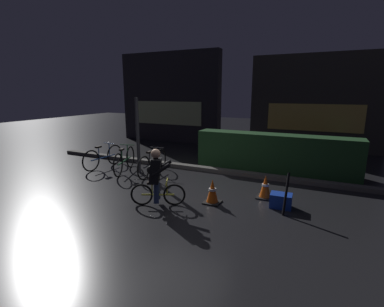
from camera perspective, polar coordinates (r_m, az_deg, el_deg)
The scene contains 14 objects.
ground_plane at distance 6.77m, azimuth -3.75°, elevation -8.30°, with size 40.00×40.00×0.00m, color black.
sidewalk_curb at distance 8.64m, azimuth 3.37°, elevation -3.24°, with size 12.00×0.24×0.12m, color #56544F.
hedge_row at distance 8.90m, azimuth 16.44°, elevation 0.15°, with size 4.80×0.70×1.15m, color #214723.
storefront_left at distance 13.87m, azimuth -4.59°, elevation 11.29°, with size 5.15×0.54×4.25m.
storefront_right at distance 12.72m, azimuth 23.91°, elevation 9.43°, with size 5.21×0.54×3.92m.
street_post at distance 8.46m, azimuth -11.02°, elevation 3.59°, with size 0.10×0.10×2.25m, color #2D2D33.
parked_bike_leftmost at distance 9.40m, azimuth -17.69°, elevation -0.71°, with size 0.46×1.67×0.77m.
parked_bike_left_mid at distance 8.73m, azimuth -13.65°, elevation -1.36°, with size 0.61×1.67×0.80m.
parked_bike_center_left at distance 8.26m, azimuth -8.05°, elevation -1.97°, with size 0.46×1.70×0.78m.
traffic_cone_near at distance 6.18m, azimuth 4.20°, elevation -7.80°, with size 0.36×0.36×0.54m.
traffic_cone_far at distance 6.66m, azimuth 14.78°, elevation -6.66°, with size 0.36×0.36×0.55m.
blue_crate at distance 6.27m, azimuth 17.73°, elevation -9.17°, with size 0.44×0.32×0.30m, color #193DB7.
cyclist at distance 5.99m, azimuth -7.29°, elevation -4.82°, with size 1.09×0.57×1.25m.
closed_umbrella at distance 5.94m, azimuth 18.69°, elevation -7.80°, with size 0.05×0.05×0.85m, color black.
Camera 1 is at (3.11, -5.51, 2.41)m, focal length 26.06 mm.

